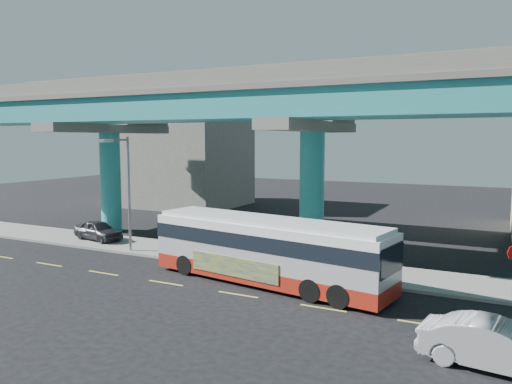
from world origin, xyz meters
The scene contains 9 objects.
ground centered at (0.00, 0.00, 0.00)m, with size 120.00×120.00×0.00m, color black.
sidewalk centered at (0.00, 5.50, 0.07)m, with size 70.00×4.00×0.15m, color gray.
lane_markings centered at (0.00, -0.30, 0.01)m, with size 58.00×0.12×0.01m.
viaduct centered at (0.00, 9.11, 9.14)m, with size 52.00×12.40×11.70m.
building_concrete centered at (-20.00, 24.00, 4.50)m, with size 12.00×10.00×9.00m, color gray.
transit_bus centered at (0.43, 1.85, 1.74)m, with size 12.63×4.64×3.18m.
sedan centered at (10.47, -3.16, 0.74)m, with size 4.66×2.13×1.48m, color #A5A4A9.
parked_car centered at (-14.02, 5.54, 0.81)m, with size 4.09×2.22×1.32m, color #2E2E33.
street_lamp centered at (-9.89, 3.46, 4.71)m, with size 0.50×2.30×6.94m.
Camera 1 is at (10.48, -19.35, 6.95)m, focal length 35.00 mm.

